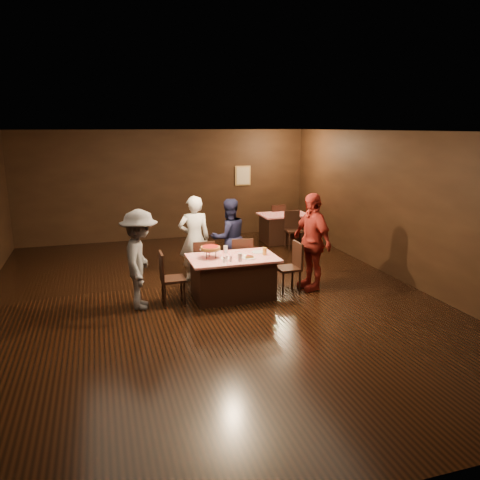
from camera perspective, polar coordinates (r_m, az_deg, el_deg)
name	(u,v)px	position (r m, az deg, el deg)	size (l,w,h in m)	color
room	(207,182)	(8.19, -4.04, 7.06)	(10.00, 10.04, 3.02)	black
main_table	(233,277)	(8.61, -0.90, -4.54)	(1.60, 1.00, 0.77)	#B50C10
back_table	(284,228)	(12.81, 5.34, 1.49)	(1.30, 0.90, 0.77)	red
chair_far_left	(202,263)	(9.19, -4.60, -2.82)	(0.42, 0.42, 0.95)	black
chair_far_right	(241,260)	(9.38, 0.17, -2.42)	(0.42, 0.42, 0.95)	black
chair_end_left	(173,278)	(8.36, -8.19, -4.59)	(0.42, 0.42, 0.95)	black
chair_end_right	(288,267)	(8.94, 5.90, -3.32)	(0.42, 0.42, 0.95)	black
chair_back_near	(294,230)	(12.17, 6.59, 1.23)	(0.42, 0.42, 0.95)	black
chair_back_far	(276,220)	(13.34, 4.38, 2.39)	(0.42, 0.42, 0.95)	black
diner_white_jacket	(194,239)	(9.47, -5.59, 0.16)	(0.64, 0.42, 1.75)	silver
diner_navy_hoodie	(229,238)	(9.77, -1.37, 0.31)	(0.80, 0.62, 1.64)	black
diner_grey_knit	(140,260)	(8.17, -12.08, -2.35)	(1.12, 0.64, 1.73)	#58585C
diner_red_shirt	(312,241)	(9.05, 8.72, -0.17)	(1.10, 0.46, 1.87)	maroon
pizza_stand	(210,248)	(8.40, -3.63, -1.00)	(0.38, 0.38, 0.22)	black
plate_with_slice	(249,257)	(8.40, 1.07, -2.09)	(0.25, 0.25, 0.06)	white
plate_empty	(258,252)	(8.80, 2.26, -1.49)	(0.25, 0.25, 0.01)	white
glass_front_left	(240,257)	(8.22, 0.00, -2.12)	(0.08, 0.08, 0.14)	silver
glass_amber	(265,251)	(8.62, 3.02, -1.39)	(0.08, 0.08, 0.14)	#BF7F26
glass_back	(226,249)	(8.75, -1.77, -1.15)	(0.08, 0.08, 0.14)	silver
condiments	(227,259)	(8.18, -1.57, -2.36)	(0.17, 0.10, 0.09)	silver
napkin_center	(248,255)	(8.59, 1.01, -1.89)	(0.16, 0.16, 0.01)	white
napkin_left	(225,258)	(8.42, -1.80, -2.22)	(0.16, 0.16, 0.01)	white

